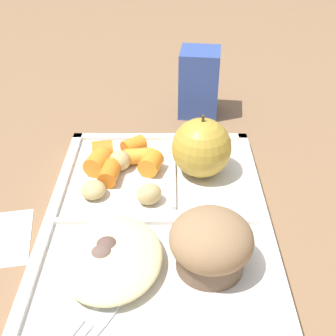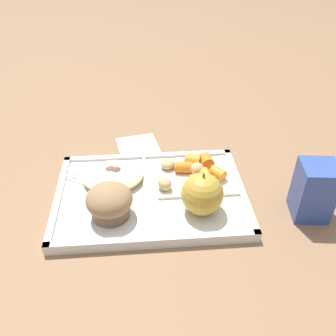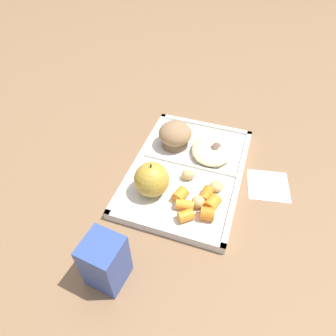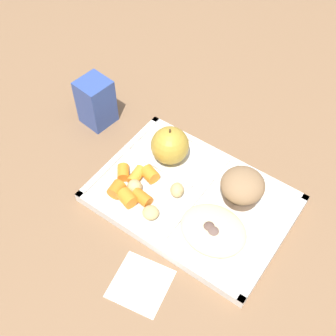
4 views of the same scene
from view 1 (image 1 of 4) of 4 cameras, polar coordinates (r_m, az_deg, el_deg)
ground at (r=0.51m, az=-1.38°, el=-7.65°), size 6.00×6.00×0.00m
lunch_tray at (r=0.51m, az=-1.39°, el=-6.94°), size 0.36×0.25×0.02m
green_apple at (r=0.55m, az=4.33°, el=2.61°), size 0.08×0.08×0.08m
bran_muffin at (r=0.43m, az=5.54°, el=-9.65°), size 0.08×0.08×0.06m
carrot_slice_small at (r=0.57m, az=-2.22°, el=0.60°), size 0.04×0.03×0.03m
carrot_slice_center at (r=0.56m, az=-7.53°, el=-0.67°), size 0.04×0.03×0.02m
carrot_slice_diagonal at (r=0.60m, az=-8.37°, el=2.19°), size 0.03×0.03×0.03m
carrot_slice_near_corner at (r=0.57m, az=-9.05°, el=0.68°), size 0.04×0.04×0.03m
carrot_slice_tilted at (r=0.59m, az=-3.73°, el=1.52°), size 0.03×0.04×0.02m
carrot_slice_edge at (r=0.61m, az=-4.44°, el=2.87°), size 0.04×0.04×0.02m
potato_chunk_large at (r=0.53m, az=-9.61°, el=-2.77°), size 0.04×0.04×0.02m
potato_chunk_corner at (r=0.52m, az=-2.45°, el=-3.36°), size 0.04×0.04×0.02m
potato_chunk_browned at (r=0.57m, az=-6.22°, el=0.96°), size 0.03×0.03×0.03m
egg_noodle_pile at (r=0.44m, az=-7.31°, el=-11.24°), size 0.12×0.10×0.02m
meatball_side at (r=0.45m, az=-7.80°, el=-10.47°), size 0.03×0.03×0.03m
meatball_front at (r=0.44m, az=-8.40°, el=-11.45°), size 0.03×0.03×0.03m
plastic_fork at (r=0.43m, az=-6.67°, el=-15.91°), size 0.13×0.08×0.00m
milk_carton at (r=0.73m, az=4.04°, el=10.90°), size 0.07×0.07×0.11m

